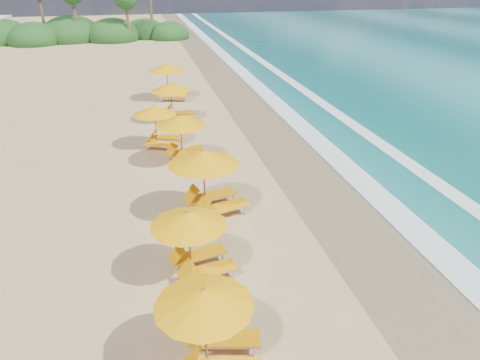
# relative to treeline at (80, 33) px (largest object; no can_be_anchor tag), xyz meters

# --- Properties ---
(ground) EXTENTS (160.00, 160.00, 0.00)m
(ground) POSITION_rel_treeline_xyz_m (9.94, -45.51, -1.00)
(ground) COLOR tan
(ground) RESTS_ON ground
(wet_sand) EXTENTS (4.00, 160.00, 0.01)m
(wet_sand) POSITION_rel_treeline_xyz_m (13.94, -45.51, -0.99)
(wet_sand) COLOR #877150
(wet_sand) RESTS_ON ground
(surf_foam) EXTENTS (4.00, 160.00, 0.01)m
(surf_foam) POSITION_rel_treeline_xyz_m (16.64, -45.51, -0.97)
(surf_foam) COLOR white
(surf_foam) RESTS_ON ground
(station_2) EXTENTS (2.67, 2.57, 2.19)m
(station_2) POSITION_rel_treeline_xyz_m (7.80, -52.26, 0.23)
(station_2) COLOR olive
(station_2) RESTS_ON ground
(station_3) EXTENTS (2.65, 2.54, 2.18)m
(station_3) POSITION_rel_treeline_xyz_m (7.86, -48.95, 0.22)
(station_3) COLOR olive
(station_3) RESTS_ON ground
(station_4) EXTENTS (3.17, 3.07, 2.55)m
(station_4) POSITION_rel_treeline_xyz_m (8.82, -45.52, 0.43)
(station_4) COLOR olive
(station_4) RESTS_ON ground
(station_5) EXTENTS (3.06, 3.03, 2.34)m
(station_5) POSITION_rel_treeline_xyz_m (8.49, -40.71, 0.32)
(station_5) COLOR olive
(station_5) RESTS_ON ground
(station_6) EXTENTS (2.77, 2.73, 2.15)m
(station_6) POSITION_rel_treeline_xyz_m (7.44, -38.47, 0.21)
(station_6) COLOR olive
(station_6) RESTS_ON ground
(station_7) EXTENTS (2.72, 2.58, 2.33)m
(station_7) POSITION_rel_treeline_xyz_m (8.58, -34.56, 0.31)
(station_7) COLOR olive
(station_7) RESTS_ON ground
(station_8) EXTENTS (3.10, 3.00, 2.50)m
(station_8) POSITION_rel_treeline_xyz_m (8.72, -29.72, 0.41)
(station_8) COLOR olive
(station_8) RESTS_ON ground
(treeline) EXTENTS (25.80, 8.80, 9.74)m
(treeline) POSITION_rel_treeline_xyz_m (0.00, 0.00, 0.00)
(treeline) COLOR #163D14
(treeline) RESTS_ON ground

